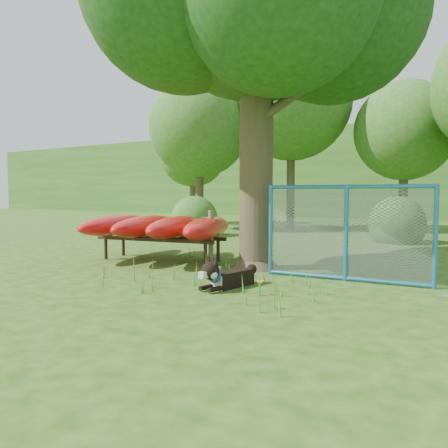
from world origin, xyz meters
The scene contains 13 objects.
ground centered at (0.00, 0.00, 0.00)m, with size 80.00×80.00×0.00m, color #22470E.
wooden_post centered at (-0.70, 2.10, 0.64)m, with size 0.33×0.16×1.22m.
kayak_rack centered at (-2.06, 2.01, 0.81)m, with size 3.95×3.53×1.06m.
husky_dog centered at (0.84, 0.20, 0.20)m, with size 0.51×1.26×0.57m.
fence_section centered at (2.38, 1.87, 0.88)m, with size 2.99×0.28×2.92m.
wildflower_clump centered at (1.57, 0.06, 0.20)m, with size 0.11×0.10×0.24m.
bg_tree_a centered at (-6.50, 10.00, 4.48)m, with size 4.40×4.40×6.70m.
bg_tree_b centered at (-3.00, 12.00, 5.61)m, with size 5.20×5.20×8.22m.
bg_tree_c centered at (1.50, 13.00, 4.11)m, with size 4.00×4.00×6.12m.
bg_tree_f centered at (-9.00, 13.00, 3.73)m, with size 3.60×3.60×5.55m.
shrub_left centered at (-5.00, 7.50, 0.00)m, with size 1.80×1.80×1.80m, color #2E601F.
shrub_mid centered at (2.00, 9.00, 0.00)m, with size 1.80×1.80×1.80m, color #2E601F.
wooded_hillside centered at (0.00, 28.00, 3.00)m, with size 80.00×12.00×6.00m, color #2E601F.
Camera 1 is at (4.62, -5.97, 1.59)m, focal length 35.00 mm.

